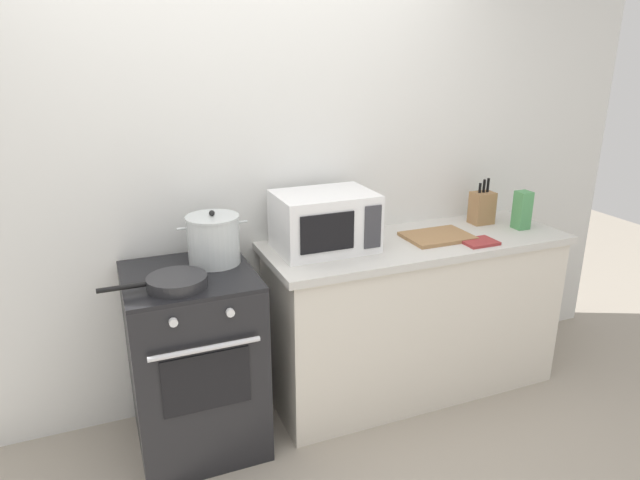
# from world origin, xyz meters

# --- Properties ---
(back_wall) EXTENTS (4.40, 0.10, 2.50)m
(back_wall) POSITION_xyz_m (0.30, 0.97, 1.25)
(back_wall) COLOR silver
(back_wall) RESTS_ON ground_plane
(lower_cabinet_right) EXTENTS (1.64, 0.56, 0.88)m
(lower_cabinet_right) POSITION_xyz_m (0.90, 0.62, 0.44)
(lower_cabinet_right) COLOR beige
(lower_cabinet_right) RESTS_ON ground_plane
(countertop_right) EXTENTS (1.70, 0.60, 0.04)m
(countertop_right) POSITION_xyz_m (0.90, 0.62, 0.90)
(countertop_right) COLOR beige
(countertop_right) RESTS_ON lower_cabinet_right
(stove) EXTENTS (0.60, 0.64, 0.92)m
(stove) POSITION_xyz_m (-0.35, 0.60, 0.46)
(stove) COLOR black
(stove) RESTS_ON ground_plane
(stock_pot) EXTENTS (0.34, 0.26, 0.27)m
(stock_pot) POSITION_xyz_m (-0.20, 0.69, 1.04)
(stock_pot) COLOR silver
(stock_pot) RESTS_ON stove
(frying_pan) EXTENTS (0.46, 0.26, 0.05)m
(frying_pan) POSITION_xyz_m (-0.43, 0.46, 0.95)
(frying_pan) COLOR #28282B
(frying_pan) RESTS_ON stove
(microwave) EXTENTS (0.50, 0.37, 0.30)m
(microwave) POSITION_xyz_m (0.37, 0.68, 1.07)
(microwave) COLOR white
(microwave) RESTS_ON countertop_right
(cutting_board) EXTENTS (0.36, 0.26, 0.02)m
(cutting_board) POSITION_xyz_m (1.01, 0.60, 0.93)
(cutting_board) COLOR #997047
(cutting_board) RESTS_ON countertop_right
(knife_block) EXTENTS (0.13, 0.10, 0.27)m
(knife_block) POSITION_xyz_m (1.41, 0.74, 1.02)
(knife_block) COLOR #997047
(knife_block) RESTS_ON countertop_right
(pasta_box) EXTENTS (0.08, 0.08, 0.22)m
(pasta_box) POSITION_xyz_m (1.56, 0.57, 1.03)
(pasta_box) COLOR #4C9356
(pasta_box) RESTS_ON countertop_right
(oven_mitt) EXTENTS (0.18, 0.14, 0.02)m
(oven_mitt) POSITION_xyz_m (1.17, 0.44, 0.93)
(oven_mitt) COLOR #993333
(oven_mitt) RESTS_ON countertop_right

